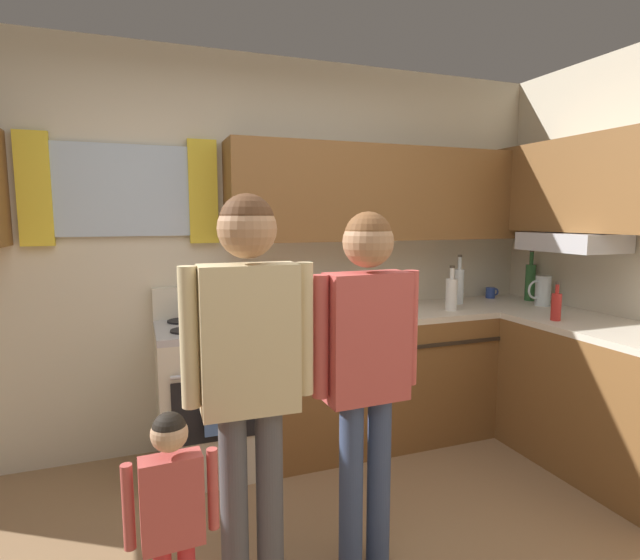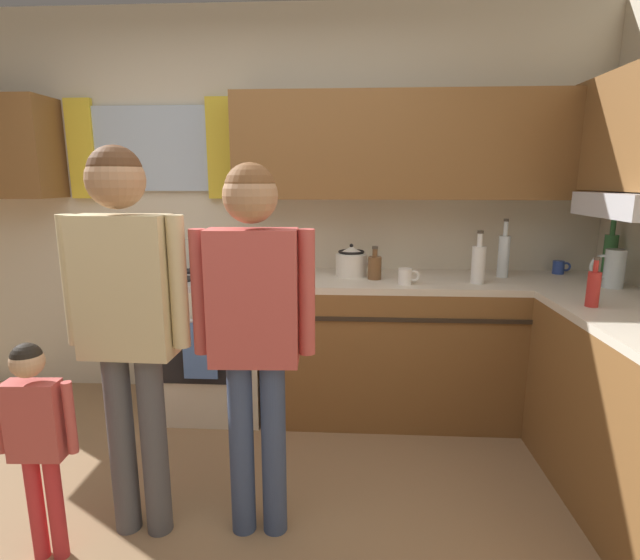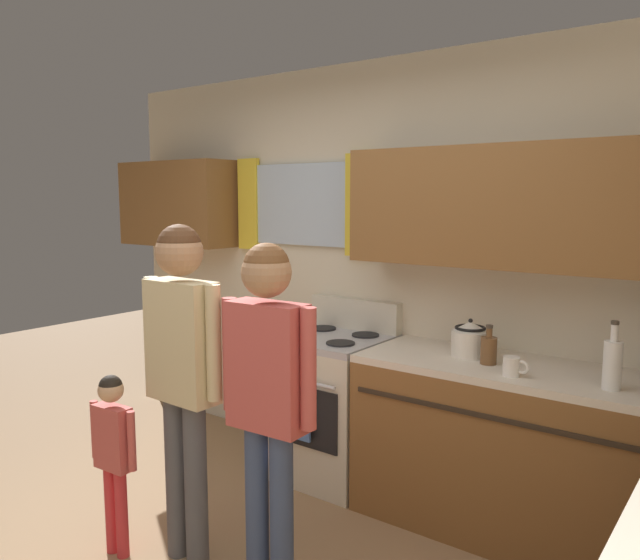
# 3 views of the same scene
# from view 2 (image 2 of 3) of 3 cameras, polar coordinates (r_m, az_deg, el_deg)

# --- Properties ---
(back_wall_unit) EXTENTS (4.60, 0.42, 2.60)m
(back_wall_unit) POSITION_cam_2_polar(r_m,az_deg,el_deg) (3.32, -6.48, 10.78)
(back_wall_unit) COLOR beige
(back_wall_unit) RESTS_ON ground
(kitchen_counter_run) EXTENTS (2.17, 2.16, 0.90)m
(kitchen_counter_run) POSITION_cam_2_polar(r_m,az_deg,el_deg) (2.89, 21.49, -10.49)
(kitchen_counter_run) COLOR brown
(kitchen_counter_run) RESTS_ON ground
(stove_oven) EXTENTS (0.66, 0.67, 1.10)m
(stove_oven) POSITION_cam_2_polar(r_m,az_deg,el_deg) (3.28, -12.12, -6.94)
(stove_oven) COLOR beige
(stove_oven) RESTS_ON ground
(bottle_milk_white) EXTENTS (0.08, 0.08, 0.31)m
(bottle_milk_white) POSITION_cam_2_polar(r_m,az_deg,el_deg) (3.00, 18.17, 1.88)
(bottle_milk_white) COLOR white
(bottle_milk_white) RESTS_ON kitchen_counter_run
(bottle_wine_green) EXTENTS (0.08, 0.08, 0.39)m
(bottle_wine_green) POSITION_cam_2_polar(r_m,az_deg,el_deg) (3.42, 30.97, 2.45)
(bottle_wine_green) COLOR #2D6633
(bottle_wine_green) RESTS_ON kitchen_counter_run
(bottle_tall_clear) EXTENTS (0.07, 0.07, 0.37)m
(bottle_tall_clear) POSITION_cam_2_polar(r_m,az_deg,el_deg) (3.25, 20.83, 2.78)
(bottle_tall_clear) COLOR silver
(bottle_tall_clear) RESTS_ON kitchen_counter_run
(bottle_sauce_red) EXTENTS (0.06, 0.06, 0.25)m
(bottle_sauce_red) POSITION_cam_2_polar(r_m,az_deg,el_deg) (2.68, 29.54, -0.81)
(bottle_sauce_red) COLOR red
(bottle_sauce_red) RESTS_ON kitchen_counter_run
(bottle_squat_brown) EXTENTS (0.08, 0.08, 0.21)m
(bottle_squat_brown) POSITION_cam_2_polar(r_m,az_deg,el_deg) (3.00, 6.46, 1.55)
(bottle_squat_brown) COLOR brown
(bottle_squat_brown) RESTS_ON kitchen_counter_run
(mug_ceramic_white) EXTENTS (0.13, 0.08, 0.09)m
(mug_ceramic_white) POSITION_cam_2_polar(r_m,az_deg,el_deg) (2.88, 10.08, 0.42)
(mug_ceramic_white) COLOR white
(mug_ceramic_white) RESTS_ON kitchen_counter_run
(mug_cobalt_blue) EXTENTS (0.11, 0.07, 0.08)m
(mug_cobalt_blue) POSITION_cam_2_polar(r_m,az_deg,el_deg) (3.52, 26.37, 1.35)
(mug_cobalt_blue) COLOR #2D479E
(mug_cobalt_blue) RESTS_ON kitchen_counter_run
(stovetop_kettle) EXTENTS (0.27, 0.20, 0.21)m
(stovetop_kettle) POSITION_cam_2_polar(r_m,az_deg,el_deg) (3.09, 3.74, 2.24)
(stovetop_kettle) COLOR silver
(stovetop_kettle) RESTS_ON kitchen_counter_run
(water_pitcher) EXTENTS (0.19, 0.11, 0.22)m
(water_pitcher) POSITION_cam_2_polar(r_m,az_deg,el_deg) (3.20, 31.28, 1.18)
(water_pitcher) COLOR silver
(water_pitcher) RESTS_ON kitchen_counter_run
(adult_holding_child) EXTENTS (0.51, 0.22, 1.63)m
(adult_holding_child) POSITION_cam_2_polar(r_m,az_deg,el_deg) (2.07, -21.90, -2.43)
(adult_holding_child) COLOR #4C4C51
(adult_holding_child) RESTS_ON ground
(adult_in_plaid) EXTENTS (0.49, 0.21, 1.57)m
(adult_in_plaid) POSITION_cam_2_polar(r_m,az_deg,el_deg) (1.95, -7.82, -3.77)
(adult_in_plaid) COLOR #38476B
(adult_in_plaid) RESTS_ON ground
(small_child) EXTENTS (0.31, 0.12, 0.91)m
(small_child) POSITION_cam_2_polar(r_m,az_deg,el_deg) (2.23, -30.50, -14.81)
(small_child) COLOR red
(small_child) RESTS_ON ground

